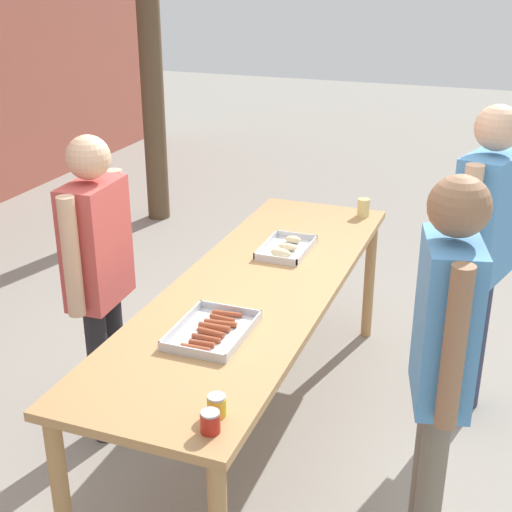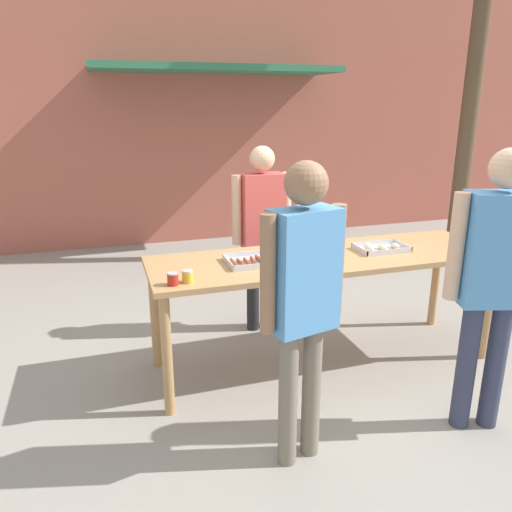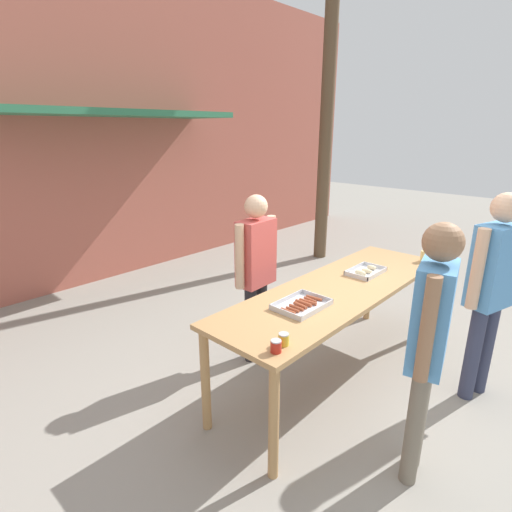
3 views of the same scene
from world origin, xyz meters
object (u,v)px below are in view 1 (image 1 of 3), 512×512
object	(u,v)px
person_customer_holding_hotdog	(443,348)
person_customer_with_cup	(483,240)
condiment_jar_mustard	(210,422)
person_server_behind_table	(98,264)
food_tray_sausages	(213,331)
food_tray_buns	(286,249)
condiment_jar_ketchup	(217,406)
beer_cup	(364,208)

from	to	relation	value
person_customer_holding_hotdog	person_customer_with_cup	size ratio (longest dim) A/B	0.98
condiment_jar_mustard	person_customer_holding_hotdog	world-z (taller)	person_customer_holding_hotdog
condiment_jar_mustard	person_server_behind_table	distance (m)	1.39
food_tray_sausages	food_tray_buns	size ratio (longest dim) A/B	1.09
food_tray_sausages	person_server_behind_table	size ratio (longest dim) A/B	0.26
food_tray_buns	person_server_behind_table	xyz separation A→B (m)	(-0.72, 0.76, 0.08)
food_tray_buns	condiment_jar_mustard	bearing A→B (deg)	-170.61
condiment_jar_ketchup	person_server_behind_table	xyz separation A→B (m)	(0.83, 1.01, 0.06)
person_server_behind_table	person_customer_holding_hotdog	size ratio (longest dim) A/B	0.96
food_tray_sausages	person_customer_holding_hotdog	bearing A→B (deg)	-93.00
food_tray_sausages	person_server_behind_table	xyz separation A→B (m)	(0.29, 0.75, 0.09)
person_server_behind_table	person_customer_holding_hotdog	bearing A→B (deg)	-104.23
condiment_jar_ketchup	person_server_behind_table	size ratio (longest dim) A/B	0.05
beer_cup	person_customer_with_cup	size ratio (longest dim) A/B	0.06
food_tray_sausages	person_customer_holding_hotdog	xyz separation A→B (m)	(-0.05, -0.98, 0.15)
beer_cup	person_server_behind_table	xyz separation A→B (m)	(-1.47, 1.03, 0.04)
food_tray_buns	condiment_jar_mustard	world-z (taller)	condiment_jar_mustard
food_tray_sausages	person_customer_with_cup	distance (m)	1.55
food_tray_sausages	beer_cup	distance (m)	1.78
condiment_jar_mustard	person_customer_with_cup	distance (m)	1.94
beer_cup	person_customer_holding_hotdog	size ratio (longest dim) A/B	0.07
condiment_jar_ketchup	beer_cup	xyz separation A→B (m)	(2.30, -0.01, 0.02)
condiment_jar_mustard	person_customer_holding_hotdog	bearing A→B (deg)	-50.12
food_tray_sausages	condiment_jar_mustard	distance (m)	0.70
person_customer_holding_hotdog	food_tray_sausages	bearing A→B (deg)	-106.46
beer_cup	person_server_behind_table	distance (m)	1.79
condiment_jar_mustard	person_server_behind_table	xyz separation A→B (m)	(0.93, 1.03, 0.06)
food_tray_buns	person_customer_with_cup	size ratio (longest dim) A/B	0.22
food_tray_sausages	beer_cup	xyz separation A→B (m)	(1.76, -0.27, 0.04)
condiment_jar_mustard	beer_cup	bearing A→B (deg)	0.09
person_customer_holding_hotdog	person_customer_with_cup	xyz separation A→B (m)	(1.19, -0.06, 0.01)
person_server_behind_table	beer_cup	bearing A→B (deg)	-38.00
beer_cup	person_server_behind_table	bearing A→B (deg)	145.03
food_tray_sausages	beer_cup	world-z (taller)	beer_cup
condiment_jar_mustard	person_customer_with_cup	size ratio (longest dim) A/B	0.05
condiment_jar_ketchup	person_customer_with_cup	size ratio (longest dim) A/B	0.05
food_tray_buns	condiment_jar_ketchup	xyz separation A→B (m)	(-1.55, -0.25, 0.02)
beer_cup	condiment_jar_mustard	bearing A→B (deg)	-179.91
person_server_behind_table	person_customer_holding_hotdog	xyz separation A→B (m)	(-0.34, -1.73, 0.06)
food_tray_sausages	food_tray_buns	bearing A→B (deg)	-0.11
food_tray_sausages	person_customer_with_cup	bearing A→B (deg)	-42.19
beer_cup	food_tray_buns	bearing A→B (deg)	160.15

